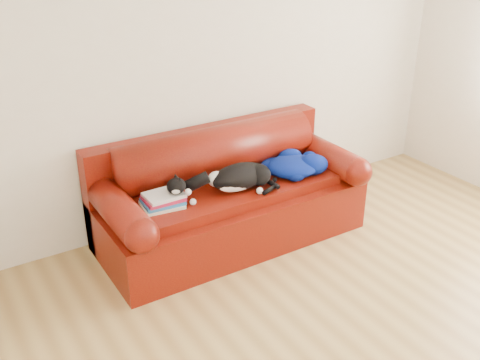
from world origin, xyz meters
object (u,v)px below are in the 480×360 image
object	(u,v)px
book_stack	(163,200)
cat	(239,177)
blanket	(294,165)
sofa_base	(231,212)

from	to	relation	value
book_stack	cat	bearing A→B (deg)	-4.47
blanket	cat	bearing A→B (deg)	-178.47
sofa_base	blanket	size ratio (longest dim) A/B	3.96
cat	sofa_base	bearing A→B (deg)	116.97
sofa_base	cat	bearing A→B (deg)	-86.87
cat	blanket	bearing A→B (deg)	25.38
book_stack	cat	distance (m)	0.62
sofa_base	cat	xyz separation A→B (m)	(0.01, -0.12, 0.36)
sofa_base	cat	distance (m)	0.38
sofa_base	book_stack	xyz separation A→B (m)	(-0.61, -0.07, 0.31)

